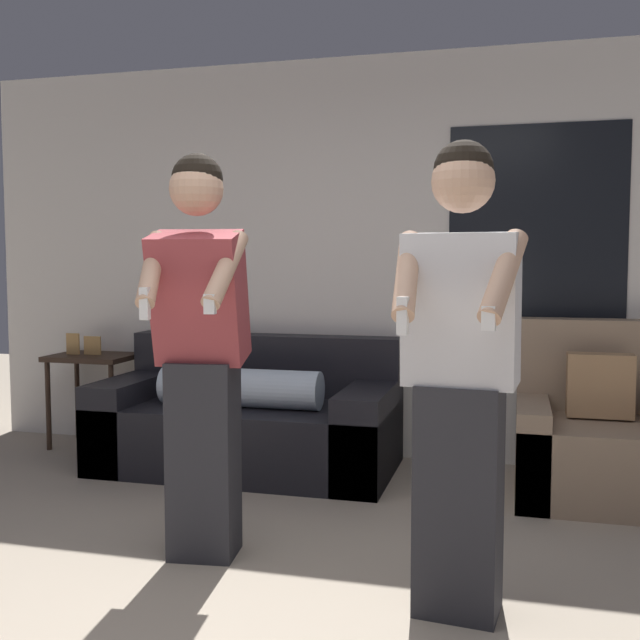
% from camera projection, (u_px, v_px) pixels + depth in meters
% --- Properties ---
extents(wall_back, '(5.75, 0.07, 2.70)m').
position_uv_depth(wall_back, '(375.00, 258.00, 5.07)').
color(wall_back, silver).
rests_on(wall_back, ground_plane).
extents(couch, '(1.87, 0.95, 0.83)m').
position_uv_depth(couch, '(249.00, 421.00, 4.84)').
color(couch, black).
rests_on(couch, ground_plane).
extents(armchair, '(0.91, 0.86, 0.99)m').
position_uv_depth(armchair, '(599.00, 439.00, 4.25)').
color(armchair, '#937A60').
rests_on(armchair, ground_plane).
extents(side_table, '(0.58, 0.44, 0.82)m').
position_uv_depth(side_table, '(93.00, 368.00, 5.37)').
color(side_table, '#332319').
rests_on(side_table, ground_plane).
extents(person_left, '(0.45, 0.54, 1.80)m').
position_uv_depth(person_left, '(201.00, 351.00, 3.31)').
color(person_left, '#28282D').
rests_on(person_left, ground_plane).
extents(person_right, '(0.47, 0.49, 1.77)m').
position_uv_depth(person_right, '(460.00, 374.00, 2.77)').
color(person_right, '#28282D').
rests_on(person_right, ground_plane).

